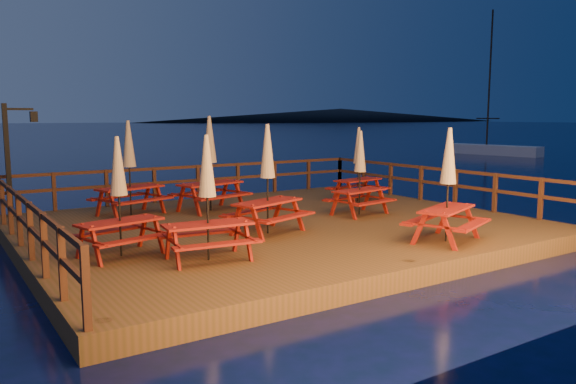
% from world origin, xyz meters
% --- Properties ---
extents(ground, '(500.00, 500.00, 0.00)m').
position_xyz_m(ground, '(0.00, 0.00, 0.00)').
color(ground, black).
rests_on(ground, ground).
extents(deck, '(12.00, 10.00, 0.40)m').
position_xyz_m(deck, '(0.00, 0.00, 0.20)').
color(deck, '#4F3919').
rests_on(deck, ground).
extents(deck_piles, '(11.44, 9.44, 1.40)m').
position_xyz_m(deck_piles, '(0.00, 0.00, -0.30)').
color(deck_piles, '#361F11').
rests_on(deck_piles, ground).
extents(railing, '(11.80, 9.75, 1.10)m').
position_xyz_m(railing, '(0.00, 1.78, 1.16)').
color(railing, '#361F11').
rests_on(railing, deck).
extents(lamp_post, '(0.85, 0.18, 3.00)m').
position_xyz_m(lamp_post, '(-5.39, 4.55, 2.20)').
color(lamp_post, black).
rests_on(lamp_post, deck).
extents(headland_right, '(230.40, 86.40, 7.00)m').
position_xyz_m(headland_right, '(185.00, 230.00, 3.50)').
color(headland_right, black).
rests_on(headland_right, ground).
extents(sailboat, '(2.30, 7.84, 11.49)m').
position_xyz_m(sailboat, '(30.56, 16.60, 0.38)').
color(sailboat, silver).
rests_on(sailboat, ground).
extents(picnic_table_0, '(2.17, 1.92, 2.67)m').
position_xyz_m(picnic_table_0, '(-0.66, 2.52, 1.79)').
color(picnic_table_0, maroon).
rests_on(picnic_table_0, deck).
extents(picnic_table_1, '(1.84, 1.60, 2.33)m').
position_xyz_m(picnic_table_1, '(4.00, 1.59, 1.61)').
color(picnic_table_1, maroon).
rests_on(picnic_table_1, deck).
extents(picnic_table_2, '(2.13, 1.92, 2.55)m').
position_xyz_m(picnic_table_2, '(-2.77, 3.08, 1.73)').
color(picnic_table_2, maroon).
rests_on(picnic_table_2, deck).
extents(picnic_table_3, '(1.79, 1.55, 2.28)m').
position_xyz_m(picnic_table_3, '(2.45, -0.30, 1.59)').
color(picnic_table_3, maroon).
rests_on(picnic_table_3, deck).
extents(picnic_table_4, '(2.11, 1.91, 2.49)m').
position_xyz_m(picnic_table_4, '(-0.90, -1.03, 1.69)').
color(picnic_table_4, maroon).
rests_on(picnic_table_4, deck).
extents(picnic_table_5, '(2.09, 1.91, 2.43)m').
position_xyz_m(picnic_table_5, '(1.85, -3.85, 1.66)').
color(picnic_table_5, maroon).
rests_on(picnic_table_5, deck).
extents(picnic_table_6, '(1.78, 1.52, 2.33)m').
position_xyz_m(picnic_table_6, '(-3.09, -2.51, 1.61)').
color(picnic_table_6, maroon).
rests_on(picnic_table_6, deck).
extents(picnic_table_7, '(1.87, 1.66, 2.29)m').
position_xyz_m(picnic_table_7, '(-4.36, -1.30, 1.59)').
color(picnic_table_7, maroon).
rests_on(picnic_table_7, deck).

